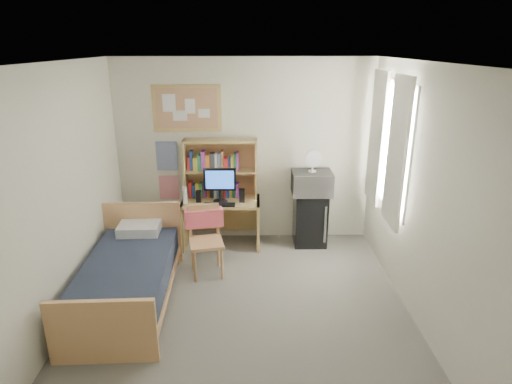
{
  "coord_description": "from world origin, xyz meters",
  "views": [
    {
      "loc": [
        0.08,
        -3.82,
        2.76
      ],
      "look_at": [
        0.15,
        1.2,
        1.01
      ],
      "focal_mm": 30.0,
      "sensor_mm": 36.0,
      "label": 1
    }
  ],
  "objects_px": {
    "bulletin_board": "(187,108)",
    "desk": "(221,223)",
    "monitor": "(220,186)",
    "desk_fan": "(313,162)",
    "mini_fridge": "(310,218)",
    "speaker_right": "(242,196)",
    "desk_chair": "(206,242)",
    "bed": "(128,282)",
    "microwave": "(312,183)",
    "speaker_left": "(199,196)"
  },
  "relations": [
    {
      "from": "desk_chair",
      "to": "speaker_left",
      "type": "xyz_separation_m",
      "value": [
        -0.17,
        0.78,
        0.32
      ]
    },
    {
      "from": "bulletin_board",
      "to": "monitor",
      "type": "relative_size",
      "value": 2.0
    },
    {
      "from": "speaker_right",
      "to": "microwave",
      "type": "distance_m",
      "value": 0.99
    },
    {
      "from": "desk",
      "to": "speaker_left",
      "type": "height_order",
      "value": "speaker_left"
    },
    {
      "from": "bed",
      "to": "bulletin_board",
      "type": "bearing_deg",
      "value": 71.96
    },
    {
      "from": "speaker_left",
      "to": "microwave",
      "type": "relative_size",
      "value": 0.3
    },
    {
      "from": "bulletin_board",
      "to": "speaker_left",
      "type": "xyz_separation_m",
      "value": [
        0.15,
        -0.34,
        -1.16
      ]
    },
    {
      "from": "desk_chair",
      "to": "speaker_left",
      "type": "bearing_deg",
      "value": 90.33
    },
    {
      "from": "desk_chair",
      "to": "microwave",
      "type": "xyz_separation_m",
      "value": [
        1.4,
        0.86,
        0.49
      ]
    },
    {
      "from": "desk_chair",
      "to": "microwave",
      "type": "bearing_deg",
      "value": 19.57
    },
    {
      "from": "desk_fan",
      "to": "monitor",
      "type": "bearing_deg",
      "value": -176.16
    },
    {
      "from": "desk",
      "to": "desk_fan",
      "type": "xyz_separation_m",
      "value": [
        1.27,
        0.02,
        0.88
      ]
    },
    {
      "from": "microwave",
      "to": "monitor",
      "type": "bearing_deg",
      "value": -176.16
    },
    {
      "from": "monitor",
      "to": "microwave",
      "type": "bearing_deg",
      "value": 4.39
    },
    {
      "from": "desk",
      "to": "mini_fridge",
      "type": "distance_m",
      "value": 1.27
    },
    {
      "from": "desk",
      "to": "bed",
      "type": "relative_size",
      "value": 0.58
    },
    {
      "from": "desk_chair",
      "to": "bed",
      "type": "xyz_separation_m",
      "value": [
        -0.82,
        -0.63,
        -0.18
      ]
    },
    {
      "from": "monitor",
      "to": "desk_fan",
      "type": "relative_size",
      "value": 1.72
    },
    {
      "from": "desk",
      "to": "desk_fan",
      "type": "bearing_deg",
      "value": 1.69
    },
    {
      "from": "microwave",
      "to": "desk_fan",
      "type": "xyz_separation_m",
      "value": [
        -0.0,
        -0.0,
        0.3
      ]
    },
    {
      "from": "microwave",
      "to": "desk_fan",
      "type": "relative_size",
      "value": 2.0
    },
    {
      "from": "microwave",
      "to": "desk_chair",
      "type": "bearing_deg",
      "value": -148.38
    },
    {
      "from": "speaker_right",
      "to": "monitor",
      "type": "bearing_deg",
      "value": -180.0
    },
    {
      "from": "microwave",
      "to": "bulletin_board",
      "type": "bearing_deg",
      "value": 171.51
    },
    {
      "from": "bed",
      "to": "microwave",
      "type": "height_order",
      "value": "microwave"
    },
    {
      "from": "mini_fridge",
      "to": "microwave",
      "type": "xyz_separation_m",
      "value": [
        -0.0,
        -0.02,
        0.54
      ]
    },
    {
      "from": "speaker_left",
      "to": "microwave",
      "type": "xyz_separation_m",
      "value": [
        1.57,
        0.08,
        0.17
      ]
    },
    {
      "from": "bed",
      "to": "monitor",
      "type": "height_order",
      "value": "monitor"
    },
    {
      "from": "mini_fridge",
      "to": "desk_fan",
      "type": "relative_size",
      "value": 2.82
    },
    {
      "from": "desk_chair",
      "to": "desk_fan",
      "type": "height_order",
      "value": "desk_fan"
    },
    {
      "from": "mini_fridge",
      "to": "speaker_left",
      "type": "distance_m",
      "value": 1.62
    },
    {
      "from": "mini_fridge",
      "to": "speaker_left",
      "type": "xyz_separation_m",
      "value": [
        -1.57,
        -0.1,
        0.38
      ]
    },
    {
      "from": "bulletin_board",
      "to": "microwave",
      "type": "bearing_deg",
      "value": -8.73
    },
    {
      "from": "bulletin_board",
      "to": "mini_fridge",
      "type": "xyz_separation_m",
      "value": [
        1.72,
        -0.24,
        -1.53
      ]
    },
    {
      "from": "desk",
      "to": "mini_fridge",
      "type": "bearing_deg",
      "value": 2.59
    },
    {
      "from": "bulletin_board",
      "to": "bed",
      "type": "distance_m",
      "value": 2.46
    },
    {
      "from": "speaker_right",
      "to": "bulletin_board",
      "type": "bearing_deg",
      "value": 155.81
    },
    {
      "from": "desk",
      "to": "bed",
      "type": "bearing_deg",
      "value": -122.14
    },
    {
      "from": "mini_fridge",
      "to": "desk_fan",
      "type": "height_order",
      "value": "desk_fan"
    },
    {
      "from": "bulletin_board",
      "to": "mini_fridge",
      "type": "bearing_deg",
      "value": -8.08
    },
    {
      "from": "bulletin_board",
      "to": "desk",
      "type": "relative_size",
      "value": 0.86
    },
    {
      "from": "monitor",
      "to": "desk_fan",
      "type": "distance_m",
      "value": 1.31
    },
    {
      "from": "monitor",
      "to": "speaker_right",
      "type": "relative_size",
      "value": 2.53
    },
    {
      "from": "monitor",
      "to": "speaker_left",
      "type": "height_order",
      "value": "monitor"
    },
    {
      "from": "desk_chair",
      "to": "monitor",
      "type": "relative_size",
      "value": 1.88
    },
    {
      "from": "bulletin_board",
      "to": "bed",
      "type": "relative_size",
      "value": 0.5
    },
    {
      "from": "bed",
      "to": "speaker_right",
      "type": "distance_m",
      "value": 1.94
    },
    {
      "from": "microwave",
      "to": "desk_fan",
      "type": "distance_m",
      "value": 0.3
    },
    {
      "from": "monitor",
      "to": "bulletin_board",
      "type": "bearing_deg",
      "value": 143.22
    },
    {
      "from": "desk_chair",
      "to": "monitor",
      "type": "distance_m",
      "value": 0.92
    }
  ]
}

